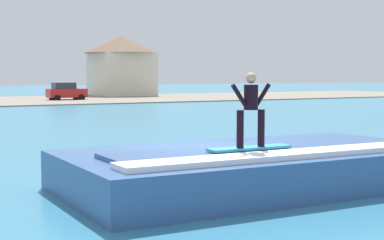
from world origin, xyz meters
name	(u,v)px	position (x,y,z in m)	size (l,w,h in m)	color
ground_plane	(199,184)	(0.00, 0.00, 0.00)	(260.00, 260.00, 0.00)	teal
wave_crest	(256,167)	(1.04, -0.99, 0.49)	(9.24, 4.66, 1.04)	#32568D
surfboard	(249,148)	(0.37, -1.68, 1.07)	(2.05, 0.43, 0.06)	#33A5CC
surfer	(251,106)	(0.36, -1.74, 2.04)	(1.05, 0.32, 1.67)	black
car_far_shore	(66,91)	(10.88, 47.70, 0.95)	(3.92, 2.21, 1.86)	red
house_gabled_white	(121,62)	(20.57, 56.58, 4.21)	(9.28, 9.28, 7.47)	beige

